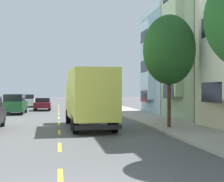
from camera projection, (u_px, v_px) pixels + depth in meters
name	position (u px, v px, depth m)	size (l,w,h in m)	color
ground_plane	(59.00, 112.00, 36.59)	(160.00, 160.00, 0.00)	#4C4C4F
sidewalk_right	(127.00, 112.00, 35.72)	(3.20, 120.00, 0.14)	#A39E93
lane_centerline_dashes	(59.00, 115.00, 31.16)	(0.14, 47.20, 0.01)	yellow
townhouse_fourth_powder_blue	(216.00, 65.00, 34.10)	(14.42, 7.13, 10.05)	#9EB7CC
street_tree_second	(169.00, 50.00, 20.07)	(3.08, 3.08, 6.62)	#47331E
delivery_box_truck	(89.00, 96.00, 20.69)	(2.69, 7.84, 3.50)	#D8D84C
parked_suv_teal	(84.00, 98.00, 60.53)	(1.99, 4.81, 1.93)	#195B60
parked_sedan_champagne	(100.00, 105.00, 35.95)	(1.90, 4.54, 1.43)	tan
parked_suv_red	(94.00, 101.00, 42.80)	(2.01, 4.82, 1.93)	#AD1E1E
parked_suv_forest	(15.00, 104.00, 33.06)	(2.05, 4.84, 1.93)	#194C28
parked_pickup_silver	(28.00, 101.00, 47.18)	(2.08, 5.33, 1.73)	#B2B5BA
moving_burgundy_sedan	(43.00, 104.00, 39.08)	(1.80, 4.50, 1.43)	maroon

